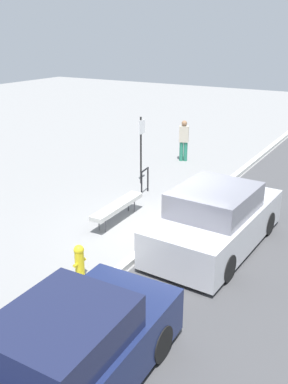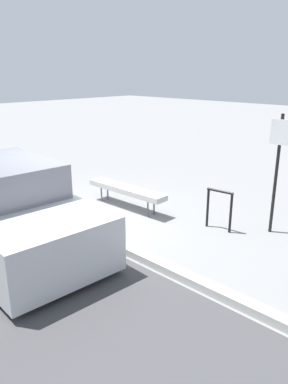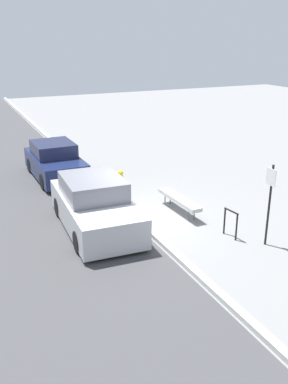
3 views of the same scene
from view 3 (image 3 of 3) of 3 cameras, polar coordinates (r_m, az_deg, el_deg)
The scene contains 8 objects.
ground_plane at distance 13.43m, azimuth -0.99°, elevation -3.82°, with size 60.00×60.00×0.00m, color gray.
curb at distance 13.41m, azimuth -0.99°, elevation -3.57°, with size 60.00×0.20×0.13m.
bench at distance 13.94m, azimuth 4.72°, elevation -1.03°, with size 2.17×0.44×0.50m.
bike_rack at distance 12.43m, azimuth 11.48°, elevation -3.78°, with size 0.55×0.12×0.83m.
sign_post at distance 11.89m, azimuth 16.41°, elevation -0.74°, with size 0.36×0.08×2.30m.
fire_hydrant at distance 15.98m, azimuth -3.16°, elevation 1.69°, with size 0.36×0.22×0.77m.
parked_car_near at distance 12.80m, azimuth -6.58°, elevation -1.85°, with size 4.34×2.04×1.55m.
parked_car_far at distance 17.68m, azimuth -11.79°, elevation 3.95°, with size 3.87×1.80×1.44m.
Camera 3 is at (11.26, -4.90, 5.46)m, focal length 40.00 mm.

